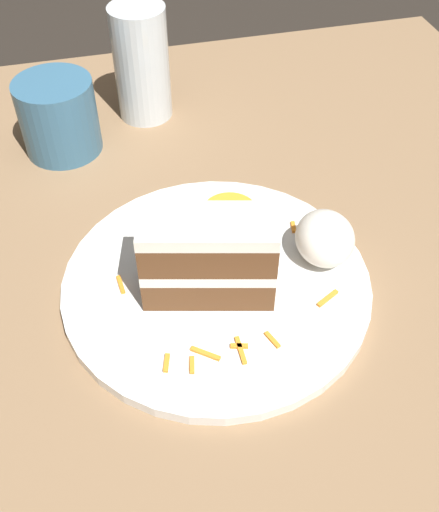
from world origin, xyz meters
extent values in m
plane|color=black|center=(0.00, 0.00, 0.00)|extent=(6.00, 6.00, 0.00)
cube|color=#846647|center=(0.00, 0.00, 0.01)|extent=(0.99, 0.93, 0.03)
cylinder|color=white|center=(-0.01, 0.00, 0.03)|extent=(0.29, 0.29, 0.01)
cube|color=brown|center=(0.00, -0.01, 0.05)|extent=(0.08, 0.13, 0.03)
cube|color=white|center=(0.00, -0.01, 0.08)|extent=(0.08, 0.13, 0.01)
cube|color=brown|center=(0.00, -0.01, 0.10)|extent=(0.08, 0.13, 0.03)
cube|color=white|center=(0.00, -0.01, 0.12)|extent=(0.08, 0.13, 0.01)
ellipsoid|color=white|center=(-0.01, 0.11, 0.06)|extent=(0.06, 0.06, 0.05)
cylinder|color=orange|center=(-0.09, 0.04, 0.04)|extent=(0.06, 0.06, 0.01)
cube|color=orange|center=(0.07, 0.00, 0.04)|extent=(0.01, 0.02, 0.00)
cube|color=orange|center=(0.07, 0.03, 0.04)|extent=(0.02, 0.01, 0.00)
cube|color=orange|center=(0.04, 0.09, 0.04)|extent=(0.02, 0.02, 0.00)
cube|color=orange|center=(-0.02, -0.09, 0.04)|extent=(0.02, 0.01, 0.00)
cube|color=orange|center=(0.08, -0.04, 0.04)|extent=(0.02, 0.01, 0.00)
cube|color=orange|center=(-0.06, 0.09, 0.04)|extent=(0.02, 0.01, 0.00)
cube|color=orange|center=(0.07, 0.00, 0.04)|extent=(0.03, 0.00, 0.00)
cube|color=orange|center=(0.07, -0.03, 0.04)|extent=(0.02, 0.02, 0.00)
cube|color=orange|center=(0.07, -0.06, 0.04)|extent=(0.02, 0.01, 0.00)
cylinder|color=silver|center=(-0.32, -0.02, 0.10)|extent=(0.07, 0.07, 0.14)
cylinder|color=silver|center=(-0.32, -0.02, 0.05)|extent=(0.06, 0.06, 0.05)
cylinder|color=#386684|center=(-0.27, -0.12, 0.07)|extent=(0.09, 0.09, 0.09)
cylinder|color=#382314|center=(-0.27, -0.12, 0.11)|extent=(0.08, 0.08, 0.01)
camera|label=1|loc=(0.35, -0.09, 0.46)|focal=42.00mm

